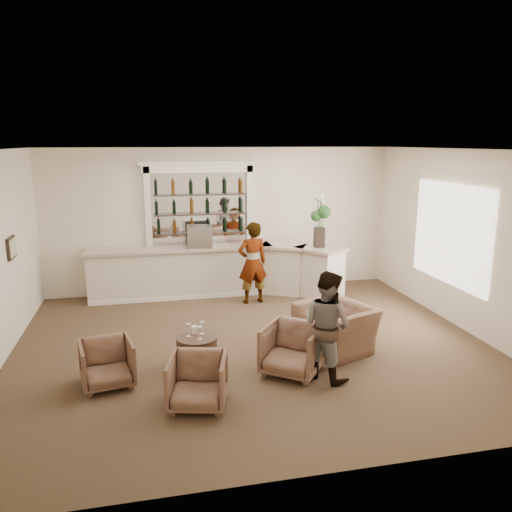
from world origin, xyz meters
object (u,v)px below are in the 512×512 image
Objects in this scene: armchair_center at (198,381)px; espresso_machine at (200,237)px; guest at (327,325)px; armchair_left at (107,363)px; armchair_far at (336,328)px; sommelier at (252,263)px; flower_vase at (320,217)px; cocktail_table at (197,352)px; bar_counter at (218,271)px; armchair_right at (292,349)px.

espresso_machine is (0.56, 4.78, 1.03)m from armchair_center.
guest reaches higher than armchair_left.
sommelier is at bearing 174.19° from armchair_far.
sommelier is at bearing -175.64° from flower_vase.
armchair_left is (-3.15, 0.41, -0.48)m from guest.
cocktail_table is 2.05m from guest.
armchair_far is at bearing 99.65° from sommelier.
espresso_machine is at bearing -173.82° from armchair_far.
flower_vase is (2.59, -0.55, 0.43)m from espresso_machine.
guest is at bearing -77.34° from bar_counter.
armchair_far is (3.66, 0.51, 0.05)m from armchair_left.
espresso_machine reaches higher than armchair_far.
espresso_machine is at bearing -14.49° from guest.
cocktail_table is at bearing -163.35° from armchair_right.
armchair_left reaches higher than cocktail_table.
espresso_machine reaches higher than cocktail_table.
guest is at bearing -68.13° from espresso_machine.
flower_vase reaches higher than cocktail_table.
armchair_left is (-2.17, -3.95, -0.24)m from bar_counter.
guest is 0.66m from armchair_right.
bar_counter is 7.78× the size of armchair_left.
cocktail_table is 2.36m from armchair_far.
sommelier is 1.51× the size of armchair_far.
armchair_left is 1.36× the size of espresso_machine.
bar_counter is at bearing 134.23° from armchair_right.
armchair_far is at bearing 42.40° from armchair_center.
sommelier is 1.50× the size of flower_vase.
espresso_machine is at bearing 82.92° from cocktail_table.
armchair_left is at bearing 158.23° from armchair_center.
guest reaches higher than cocktail_table.
guest reaches higher than espresso_machine.
sommelier is at bearing -27.01° from guest.
armchair_center is 1.41× the size of espresso_machine.
guest reaches higher than armchair_right.
armchair_right is 0.71× the size of armchair_far.
armchair_center is at bearing -83.76° from armchair_far.
armchair_right is 1.19m from armchair_far.
armchair_center is at bearing -46.47° from armchair_left.
armchair_center is 0.64× the size of flower_vase.
armchair_center is (-0.96, -4.80, -0.23)m from bar_counter.
armchair_far is 2.18× the size of espresso_machine.
flower_vase is at bearing -14.56° from bar_counter.
bar_counter is 0.90m from espresso_machine.
armchair_center reaches higher than cocktail_table.
armchair_far is (0.96, 0.71, 0.00)m from armchair_right.
armchair_far is at bearing -56.79° from espresso_machine.
armchair_far is at bearing 4.76° from cocktail_table.
sommelier is 1.79m from flower_vase.
armchair_left is (-1.31, -0.32, 0.08)m from cocktail_table.
armchair_center is at bearing -119.32° from armchair_right.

